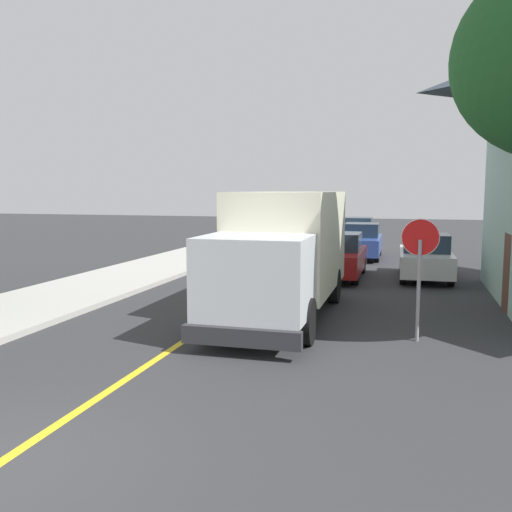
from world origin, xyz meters
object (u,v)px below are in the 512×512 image
at_px(parked_car_mid, 361,242).
at_px(stop_sign, 420,256).
at_px(parked_van_across, 425,258).
at_px(box_truck, 284,248).
at_px(parked_car_far, 358,233).
at_px(parked_car_near, 338,257).

distance_m(parked_car_mid, stop_sign, 14.84).
xyz_separation_m(parked_car_mid, parked_van_across, (2.81, -5.74, 0.00)).
bearing_deg(stop_sign, box_truck, 154.30).
xyz_separation_m(box_truck, parked_van_across, (3.68, 7.26, -0.97)).
xyz_separation_m(parked_car_mid, parked_car_far, (-0.72, 5.71, 0.00)).
xyz_separation_m(parked_car_near, parked_van_across, (3.12, 0.61, 0.00)).
bearing_deg(parked_car_near, box_truck, -94.81).
relative_size(parked_car_mid, parked_van_across, 1.00).
bearing_deg(parked_van_across, stop_sign, -92.25).
bearing_deg(parked_car_far, box_truck, -90.46).
bearing_deg(box_truck, parked_car_near, 85.19).
bearing_deg(stop_sign, parked_car_mid, 99.57).
xyz_separation_m(box_truck, stop_sign, (3.33, -1.60, 0.09)).
height_order(parked_car_near, stop_sign, stop_sign).
distance_m(parked_car_near, stop_sign, 8.76).
distance_m(parked_car_near, parked_van_across, 3.18).
height_order(parked_car_near, parked_car_mid, same).
height_order(box_truck, parked_van_across, box_truck).
bearing_deg(stop_sign, parked_car_far, 98.89).
relative_size(parked_car_far, parked_van_across, 0.99).
distance_m(parked_car_near, parked_car_far, 12.06).
bearing_deg(parked_car_far, parked_van_across, -72.88).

